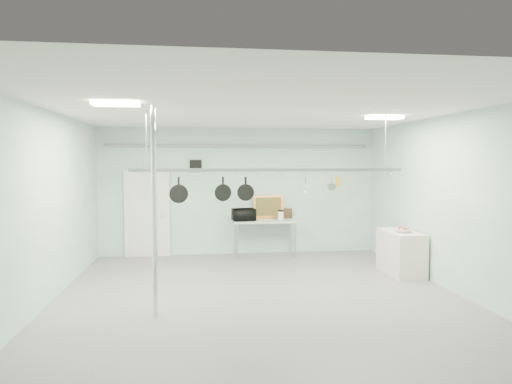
{
  "coord_description": "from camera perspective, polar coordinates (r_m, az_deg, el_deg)",
  "views": [
    {
      "loc": [
        -1.05,
        -7.55,
        2.32
      ],
      "look_at": [
        0.05,
        1.0,
        1.77
      ],
      "focal_mm": 32.0,
      "sensor_mm": 36.0,
      "label": 1
    }
  ],
  "objects": [
    {
      "name": "painting_large",
      "position": [
        11.65,
        1.56,
        -1.9
      ],
      "size": [
        0.79,
        0.18,
        0.58
      ],
      "primitive_type": "cube",
      "rotation": [
        -0.14,
        0.0,
        0.06
      ],
      "color": "orange",
      "rests_on": "prep_table"
    },
    {
      "name": "saucepan",
      "position": [
        8.21,
        9.44,
        1.1
      ],
      "size": [
        0.15,
        0.13,
        0.24
      ],
      "primitive_type": null,
      "rotation": [
        0.0,
        0.0,
        -0.4
      ],
      "color": "silver",
      "rests_on": "pot_rack"
    },
    {
      "name": "door",
      "position": [
        11.63,
        -13.44,
        -2.73
      ],
      "size": [
        1.1,
        0.1,
        2.2
      ],
      "primitive_type": "cube",
      "color": "silver",
      "rests_on": "floor"
    },
    {
      "name": "microwave",
      "position": [
        11.2,
        -1.54,
        -2.85
      ],
      "size": [
        0.6,
        0.46,
        0.3
      ],
      "primitive_type": "imported",
      "rotation": [
        0.0,
        0.0,
        3.32
      ],
      "color": "black",
      "rests_on": "prep_table"
    },
    {
      "name": "side_cabinet",
      "position": [
        10.06,
        17.66,
        -7.24
      ],
      "size": [
        0.6,
        1.2,
        0.9
      ],
      "primitive_type": "cube",
      "color": "beige",
      "rests_on": "floor"
    },
    {
      "name": "conduit_pipe",
      "position": [
        11.51,
        -2.07,
        5.78
      ],
      "size": [
        6.6,
        0.07,
        0.07
      ],
      "primitive_type": "cylinder",
      "rotation": [
        0.0,
        1.57,
        0.0
      ],
      "color": "gray",
      "rests_on": "back_wall"
    },
    {
      "name": "fruit_bowl",
      "position": [
        9.83,
        17.93,
        -4.6
      ],
      "size": [
        0.4,
        0.4,
        0.08
      ],
      "primitive_type": "imported",
      "rotation": [
        0.0,
        0.0,
        0.21
      ],
      "color": "silver",
      "rests_on": "side_cabinet"
    },
    {
      "name": "light_panel_right",
      "position": [
        8.89,
        15.76,
        8.93
      ],
      "size": [
        0.65,
        0.3,
        0.05
      ],
      "primitive_type": "cube",
      "color": "white",
      "rests_on": "ceiling"
    },
    {
      "name": "light_panel_left",
      "position": [
        6.9,
        -17.13,
        10.48
      ],
      "size": [
        0.65,
        0.3,
        0.05
      ],
      "primitive_type": "cube",
      "color": "white",
      "rests_on": "ceiling"
    },
    {
      "name": "floor",
      "position": [
        7.97,
        0.6,
        -13.28
      ],
      "size": [
        8.0,
        8.0,
        0.0
      ],
      "primitive_type": "plane",
      "color": "gray",
      "rests_on": "ground"
    },
    {
      "name": "pot_rack",
      "position": [
        7.95,
        1.74,
        2.99
      ],
      "size": [
        4.8,
        0.06,
        1.0
      ],
      "color": "#B7B7BC",
      "rests_on": "ceiling"
    },
    {
      "name": "skillet_right",
      "position": [
        7.91,
        -1.31,
        0.44
      ],
      "size": [
        0.29,
        0.08,
        0.41
      ],
      "primitive_type": null,
      "rotation": [
        0.0,
        0.0,
        -0.08
      ],
      "color": "black",
      "rests_on": "pot_rack"
    },
    {
      "name": "painting_small",
      "position": [
        11.74,
        3.81,
        -2.67
      ],
      "size": [
        0.31,
        0.11,
        0.25
      ],
      "primitive_type": "cube",
      "rotation": [
        -0.17,
        0.0,
        -0.08
      ],
      "color": "#382613",
      "rests_on": "prep_table"
    },
    {
      "name": "coffee_canister",
      "position": [
        11.42,
        3.1,
        -2.96
      ],
      "size": [
        0.15,
        0.15,
        0.21
      ],
      "primitive_type": "cylinder",
      "rotation": [
        0.0,
        0.0,
        -0.09
      ],
      "color": "white",
      "rests_on": "prep_table"
    },
    {
      "name": "fruit_cluster",
      "position": [
        9.82,
        17.94,
        -4.37
      ],
      "size": [
        0.24,
        0.24,
        0.09
      ],
      "primitive_type": null,
      "color": "#B22510",
      "rests_on": "fruit_bowl"
    },
    {
      "name": "whisk",
      "position": [
        8.09,
        6.19,
        0.86
      ],
      "size": [
        0.17,
        0.17,
        0.31
      ],
      "primitive_type": null,
      "rotation": [
        0.0,
        0.0,
        0.15
      ],
      "color": "#AAAAAF",
      "rests_on": "pot_rack"
    },
    {
      "name": "prep_table",
      "position": [
        11.37,
        1.11,
        -3.88
      ],
      "size": [
        1.6,
        0.7,
        0.91
      ],
      "color": "#A8C6B2",
      "rests_on": "floor"
    },
    {
      "name": "right_wall",
      "position": [
        8.84,
        23.63,
        -1.33
      ],
      "size": [
        0.02,
        8.0,
        3.2
      ],
      "primitive_type": "cube",
      "color": "silver",
      "rests_on": "floor"
    },
    {
      "name": "skillet_left",
      "position": [
        7.87,
        -9.64,
        0.27
      ],
      "size": [
        0.32,
        0.12,
        0.44
      ],
      "primitive_type": null,
      "rotation": [
        0.0,
        0.0,
        0.2
      ],
      "color": "black",
      "rests_on": "pot_rack"
    },
    {
      "name": "chrome_pole",
      "position": [
        7.02,
        -12.59,
        -2.33
      ],
      "size": [
        0.08,
        0.08,
        3.2
      ],
      "primitive_type": "cylinder",
      "color": "silver",
      "rests_on": "floor"
    },
    {
      "name": "skillet_mid",
      "position": [
        7.88,
        -4.15,
        0.43
      ],
      "size": [
        0.3,
        0.11,
        0.41
      ],
      "primitive_type": null,
      "rotation": [
        0.0,
        0.0,
        0.19
      ],
      "color": "black",
      "rests_on": "pot_rack"
    },
    {
      "name": "wall_vent",
      "position": [
        11.52,
        -7.56,
        3.26
      ],
      "size": [
        0.3,
        0.04,
        0.3
      ],
      "primitive_type": "cube",
      "color": "black",
      "rests_on": "back_wall"
    },
    {
      "name": "ceiling",
      "position": [
        7.68,
        0.62,
        10.15
      ],
      "size": [
        7.0,
        8.0,
        0.02
      ],
      "primitive_type": "cube",
      "color": "silver",
      "rests_on": "back_wall"
    },
    {
      "name": "back_wall",
      "position": [
        11.61,
        -2.1,
        0.08
      ],
      "size": [
        7.0,
        0.02,
        3.2
      ],
      "primitive_type": "cube",
      "color": "silver",
      "rests_on": "floor"
    },
    {
      "name": "grater",
      "position": [
        8.24,
        10.16,
        1.26
      ],
      "size": [
        0.08,
        0.04,
        0.2
      ],
      "primitive_type": null,
      "rotation": [
        0.0,
        0.0,
        -0.26
      ],
      "color": "gold",
      "rests_on": "pot_rack"
    }
  ]
}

